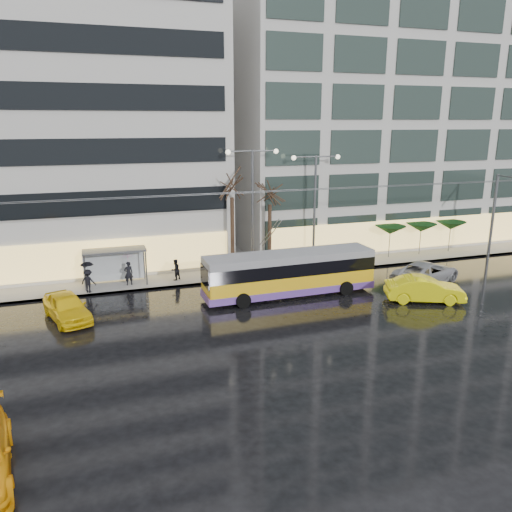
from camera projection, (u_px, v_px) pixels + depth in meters
name	position (u px, v px, depth m)	size (l,w,h in m)	color
ground	(278.00, 330.00, 27.41)	(140.00, 140.00, 0.00)	black
sidewalk	(241.00, 261.00, 40.83)	(80.00, 10.00, 0.15)	gray
kerb	(260.00, 278.00, 36.29)	(80.00, 0.10, 0.15)	slate
building_right	(396.00, 105.00, 47.27)	(32.00, 14.00, 25.00)	beige
trolleybus	(289.00, 275.00, 32.50)	(11.38, 4.49, 5.25)	#EBB214
catenary	(251.00, 225.00, 33.88)	(42.24, 5.12, 7.00)	#595B60
bus_shelter	(109.00, 259.00, 34.18)	(4.20, 1.60, 2.51)	#595B60
street_lamp_near	(252.00, 194.00, 36.36)	(3.96, 0.36, 9.03)	#595B60
street_lamp_far	(315.00, 194.00, 37.94)	(3.96, 0.36, 8.53)	#595B60
tree_a	(232.00, 179.00, 35.81)	(3.20, 3.20, 8.40)	black
tree_b	(270.00, 187.00, 37.07)	(3.20, 3.20, 7.70)	black
parasol_a	(390.00, 230.00, 41.08)	(2.50, 2.50, 2.65)	#595B60
parasol_b	(421.00, 228.00, 41.98)	(2.50, 2.50, 2.65)	#595B60
parasol_c	(451.00, 225.00, 42.88)	(2.50, 2.50, 2.65)	#595B60
taxi_a	(67.00, 307.00, 28.61)	(1.86, 4.62, 1.58)	yellow
taxi_b	(425.00, 289.00, 31.60)	(1.69, 4.85, 1.60)	#FFF50D
sedan_silver	(426.00, 272.00, 35.15)	(2.62, 5.67, 1.58)	#A8A9AD
pedestrian_a	(128.00, 265.00, 34.14)	(1.13, 1.14, 2.19)	black
pedestrian_b	(175.00, 270.00, 35.42)	(0.93, 0.88, 1.51)	black
pedestrian_c	(88.00, 276.00, 32.74)	(1.16, 1.11, 2.11)	black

